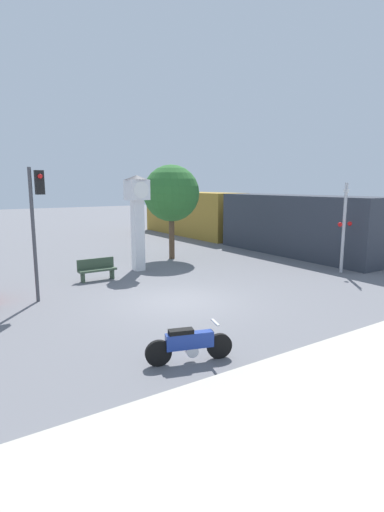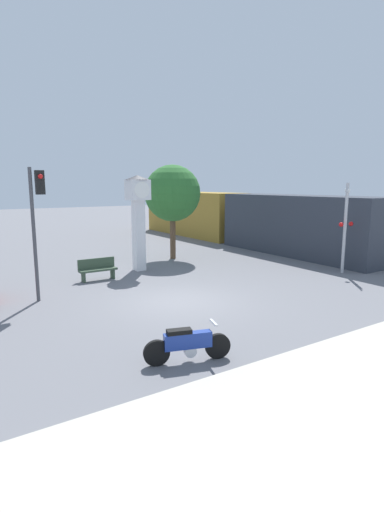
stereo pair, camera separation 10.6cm
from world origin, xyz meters
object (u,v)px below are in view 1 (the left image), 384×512
at_px(motorcycle, 189,344).
at_px(traffic_light, 36,211).
at_px(street_tree, 171,194).
at_px(bench, 97,269).
at_px(freight_train, 237,218).
at_px(clock_tower, 137,208).
at_px(railroad_crossing_signal, 344,225).

xyz_separation_m(motorcycle, traffic_light, (-1.63, 6.94, 2.69)).
distance_m(street_tree, bench, 6.54).
xyz_separation_m(motorcycle, freight_train, (13.08, 14.15, 1.27)).
relative_size(street_tree, bench, 3.15).
bearing_deg(freight_train, clock_tower, -155.06).
bearing_deg(bench, street_tree, 26.33).
height_order(motorcycle, freight_train, freight_train).
xyz_separation_m(freight_train, bench, (-12.03, -5.34, -1.21)).
distance_m(motorcycle, street_tree, 13.35).
height_order(railroad_crossing_signal, street_tree, street_tree).
bearing_deg(freight_train, bench, -156.06).
distance_m(traffic_light, railroad_crossing_signal, 12.97).
height_order(freight_train, railroad_crossing_signal, railroad_crossing_signal).
bearing_deg(motorcycle, clock_tower, 87.78).
bearing_deg(bench, traffic_light, -144.98).
bearing_deg(clock_tower, street_tree, 31.30).
height_order(clock_tower, railroad_crossing_signal, clock_tower).
distance_m(traffic_light, street_tree, 9.05).
bearing_deg(street_tree, clock_tower, -148.70).
relative_size(motorcycle, railroad_crossing_signal, 0.49).
xyz_separation_m(freight_train, traffic_light, (-14.71, -7.22, 1.43)).
bearing_deg(street_tree, traffic_light, -150.54).
bearing_deg(motorcycle, railroad_crossing_signal, 37.46).
bearing_deg(freight_train, railroad_crossing_signal, -101.74).
bearing_deg(motorcycle, bench, 100.37).
bearing_deg(traffic_light, bench, 35.02).
bearing_deg(street_tree, bench, -153.67).
bearing_deg(railroad_crossing_signal, traffic_light, 167.16).
height_order(traffic_light, street_tree, street_tree).
bearing_deg(bench, freight_train, 23.94).
bearing_deg(traffic_light, freight_train, 26.14).
xyz_separation_m(freight_train, railroad_crossing_signal, (-2.10, -10.09, 0.52)).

